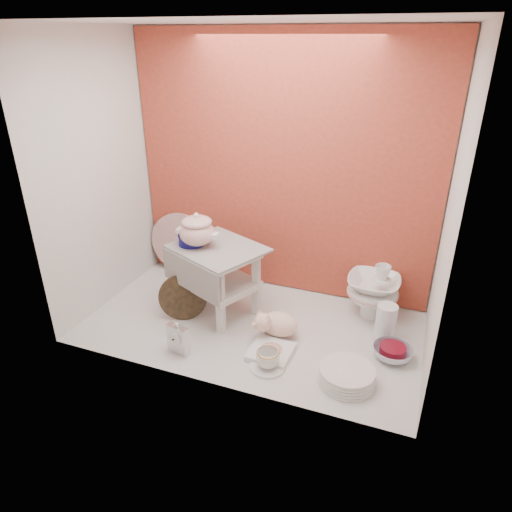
{
  "coord_description": "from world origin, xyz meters",
  "views": [
    {
      "loc": [
        0.78,
        -1.97,
        1.45
      ],
      "look_at": [
        0.02,
        0.02,
        0.42
      ],
      "focal_mm": 32.27,
      "sensor_mm": 36.0,
      "label": 1
    }
  ],
  "objects_px": {
    "floral_platter": "(180,243)",
    "porcelain_tower": "(373,290)",
    "soup_tureen": "(197,229)",
    "gold_rim_teacup": "(268,358)",
    "plush_pig": "(279,324)",
    "dinner_plate_stack": "(347,375)",
    "blue_white_vase": "(192,270)",
    "step_stool": "(219,280)",
    "crystal_bowl": "(392,353)",
    "mantel_clock": "(178,338)"
  },
  "relations": [
    {
      "from": "floral_platter",
      "to": "mantel_clock",
      "type": "relative_size",
      "value": 2.33
    },
    {
      "from": "dinner_plate_stack",
      "to": "porcelain_tower",
      "type": "xyz_separation_m",
      "value": [
        0.02,
        0.61,
        0.13
      ]
    },
    {
      "from": "blue_white_vase",
      "to": "porcelain_tower",
      "type": "height_order",
      "value": "porcelain_tower"
    },
    {
      "from": "soup_tureen",
      "to": "floral_platter",
      "type": "bearing_deg",
      "value": 131.67
    },
    {
      "from": "soup_tureen",
      "to": "dinner_plate_stack",
      "type": "bearing_deg",
      "value": -19.48
    },
    {
      "from": "soup_tureen",
      "to": "gold_rim_teacup",
      "type": "distance_m",
      "value": 0.79
    },
    {
      "from": "step_stool",
      "to": "floral_platter",
      "type": "xyz_separation_m",
      "value": [
        -0.46,
        0.37,
        0.0
      ]
    },
    {
      "from": "floral_platter",
      "to": "gold_rim_teacup",
      "type": "relative_size",
      "value": 3.64
    },
    {
      "from": "gold_rim_teacup",
      "to": "soup_tureen",
      "type": "bearing_deg",
      "value": 146.3
    },
    {
      "from": "mantel_clock",
      "to": "gold_rim_teacup",
      "type": "relative_size",
      "value": 1.56
    },
    {
      "from": "step_stool",
      "to": "porcelain_tower",
      "type": "bearing_deg",
      "value": 42.11
    },
    {
      "from": "floral_platter",
      "to": "crystal_bowl",
      "type": "height_order",
      "value": "floral_platter"
    },
    {
      "from": "gold_rim_teacup",
      "to": "porcelain_tower",
      "type": "xyz_separation_m",
      "value": [
        0.39,
        0.64,
        0.11
      ]
    },
    {
      "from": "step_stool",
      "to": "floral_platter",
      "type": "height_order",
      "value": "floral_platter"
    },
    {
      "from": "floral_platter",
      "to": "soup_tureen",
      "type": "bearing_deg",
      "value": -48.33
    },
    {
      "from": "floral_platter",
      "to": "blue_white_vase",
      "type": "xyz_separation_m",
      "value": [
        0.18,
        -0.19,
        -0.08
      ]
    },
    {
      "from": "soup_tureen",
      "to": "blue_white_vase",
      "type": "height_order",
      "value": "soup_tureen"
    },
    {
      "from": "floral_platter",
      "to": "plush_pig",
      "type": "distance_m",
      "value": 0.99
    },
    {
      "from": "blue_white_vase",
      "to": "porcelain_tower",
      "type": "distance_m",
      "value": 1.1
    },
    {
      "from": "floral_platter",
      "to": "dinner_plate_stack",
      "type": "relative_size",
      "value": 1.51
    },
    {
      "from": "crystal_bowl",
      "to": "porcelain_tower",
      "type": "bearing_deg",
      "value": 114.35
    },
    {
      "from": "floral_platter",
      "to": "porcelain_tower",
      "type": "xyz_separation_m",
      "value": [
        1.28,
        -0.11,
        -0.04
      ]
    },
    {
      "from": "soup_tureen",
      "to": "plush_pig",
      "type": "distance_m",
      "value": 0.67
    },
    {
      "from": "crystal_bowl",
      "to": "blue_white_vase",
      "type": "bearing_deg",
      "value": 167.73
    },
    {
      "from": "porcelain_tower",
      "to": "gold_rim_teacup",
      "type": "bearing_deg",
      "value": -121.25
    },
    {
      "from": "soup_tureen",
      "to": "porcelain_tower",
      "type": "height_order",
      "value": "soup_tureen"
    },
    {
      "from": "gold_rim_teacup",
      "to": "plush_pig",
      "type": "bearing_deg",
      "value": 96.6
    },
    {
      "from": "gold_rim_teacup",
      "to": "crystal_bowl",
      "type": "height_order",
      "value": "gold_rim_teacup"
    },
    {
      "from": "soup_tureen",
      "to": "floral_platter",
      "type": "height_order",
      "value": "soup_tureen"
    },
    {
      "from": "step_stool",
      "to": "crystal_bowl",
      "type": "bearing_deg",
      "value": 19.11
    },
    {
      "from": "gold_rim_teacup",
      "to": "dinner_plate_stack",
      "type": "bearing_deg",
      "value": 5.58
    },
    {
      "from": "mantel_clock",
      "to": "dinner_plate_stack",
      "type": "relative_size",
      "value": 0.65
    },
    {
      "from": "soup_tureen",
      "to": "step_stool",
      "type": "bearing_deg",
      "value": 11.09
    },
    {
      "from": "plush_pig",
      "to": "dinner_plate_stack",
      "type": "relative_size",
      "value": 0.93
    },
    {
      "from": "plush_pig",
      "to": "crystal_bowl",
      "type": "height_order",
      "value": "plush_pig"
    },
    {
      "from": "step_stool",
      "to": "dinner_plate_stack",
      "type": "distance_m",
      "value": 0.89
    },
    {
      "from": "soup_tureen",
      "to": "dinner_plate_stack",
      "type": "relative_size",
      "value": 0.86
    },
    {
      "from": "floral_platter",
      "to": "porcelain_tower",
      "type": "distance_m",
      "value": 1.28
    },
    {
      "from": "plush_pig",
      "to": "gold_rim_teacup",
      "type": "distance_m",
      "value": 0.27
    },
    {
      "from": "soup_tureen",
      "to": "gold_rim_teacup",
      "type": "relative_size",
      "value": 2.08
    },
    {
      "from": "mantel_clock",
      "to": "soup_tureen",
      "type": "bearing_deg",
      "value": 114.61
    },
    {
      "from": "blue_white_vase",
      "to": "floral_platter",
      "type": "bearing_deg",
      "value": 134.29
    },
    {
      "from": "step_stool",
      "to": "soup_tureen",
      "type": "xyz_separation_m",
      "value": [
        -0.11,
        -0.02,
        0.3
      ]
    },
    {
      "from": "crystal_bowl",
      "to": "gold_rim_teacup",
      "type": "bearing_deg",
      "value": -151.98
    },
    {
      "from": "soup_tureen",
      "to": "porcelain_tower",
      "type": "relative_size",
      "value": 0.71
    },
    {
      "from": "step_stool",
      "to": "plush_pig",
      "type": "bearing_deg",
      "value": 8.52
    },
    {
      "from": "mantel_clock",
      "to": "dinner_plate_stack",
      "type": "height_order",
      "value": "mantel_clock"
    },
    {
      "from": "step_stool",
      "to": "soup_tureen",
      "type": "relative_size",
      "value": 1.99
    },
    {
      "from": "crystal_bowl",
      "to": "porcelain_tower",
      "type": "relative_size",
      "value": 0.6
    },
    {
      "from": "step_stool",
      "to": "soup_tureen",
      "type": "height_order",
      "value": "soup_tureen"
    }
  ]
}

